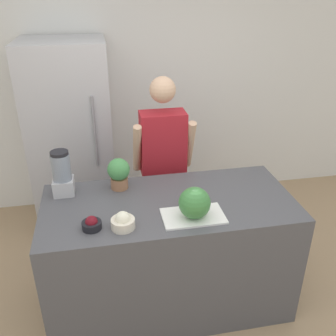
# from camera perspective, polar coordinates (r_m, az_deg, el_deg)

# --- Properties ---
(wall_back) EXTENTS (8.00, 0.06, 2.60)m
(wall_back) POSITION_cam_1_polar(r_m,az_deg,el_deg) (4.17, -4.50, 11.82)
(wall_back) COLOR white
(wall_back) RESTS_ON ground_plane
(counter_island) EXTENTS (1.82, 0.84, 0.94)m
(counter_island) POSITION_cam_1_polar(r_m,az_deg,el_deg) (2.98, 0.16, -12.84)
(counter_island) COLOR #4C4C51
(counter_island) RESTS_ON ground_plane
(refrigerator) EXTENTS (0.79, 0.74, 1.90)m
(refrigerator) POSITION_cam_1_polar(r_m,az_deg,el_deg) (3.88, -14.44, 4.42)
(refrigerator) COLOR #B7B7BC
(refrigerator) RESTS_ON ground_plane
(person) EXTENTS (0.53, 0.27, 1.68)m
(person) POSITION_cam_1_polar(r_m,az_deg,el_deg) (3.36, -0.74, 0.18)
(person) COLOR #4C608C
(person) RESTS_ON ground_plane
(cutting_board) EXTENTS (0.42, 0.25, 0.01)m
(cutting_board) POSITION_cam_1_polar(r_m,az_deg,el_deg) (2.54, 3.85, -7.31)
(cutting_board) COLOR white
(cutting_board) RESTS_ON counter_island
(watermelon) EXTENTS (0.21, 0.21, 0.21)m
(watermelon) POSITION_cam_1_polar(r_m,az_deg,el_deg) (2.47, 4.07, -5.33)
(watermelon) COLOR #3D7F3D
(watermelon) RESTS_ON cutting_board
(bowl_cherries) EXTENTS (0.13, 0.13, 0.09)m
(bowl_cherries) POSITION_cam_1_polar(r_m,az_deg,el_deg) (2.46, -11.55, -8.35)
(bowl_cherries) COLOR black
(bowl_cherries) RESTS_ON counter_island
(bowl_cream) EXTENTS (0.15, 0.15, 0.12)m
(bowl_cream) POSITION_cam_1_polar(r_m,az_deg,el_deg) (2.43, -6.88, -8.12)
(bowl_cream) COLOR beige
(bowl_cream) RESTS_ON counter_island
(blender) EXTENTS (0.15, 0.15, 0.34)m
(blender) POSITION_cam_1_polar(r_m,az_deg,el_deg) (2.83, -15.83, -0.90)
(blender) COLOR #B7B7BC
(blender) RESTS_ON counter_island
(potted_plant) EXTENTS (0.17, 0.17, 0.24)m
(potted_plant) POSITION_cam_1_polar(r_m,az_deg,el_deg) (2.84, -7.51, -0.70)
(potted_plant) COLOR #996647
(potted_plant) RESTS_ON counter_island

